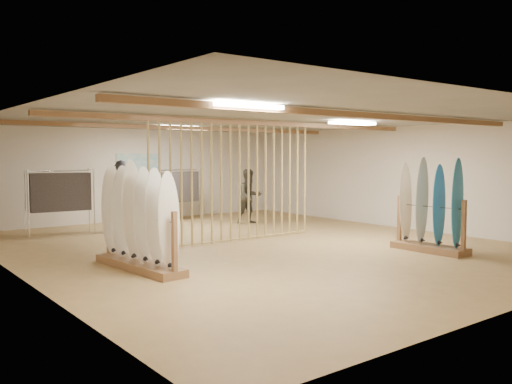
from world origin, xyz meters
TOP-DOWN VIEW (x-y plane):
  - floor at (0.00, 0.00)m, footprint 12.00×12.00m
  - ceiling at (0.00, 0.00)m, footprint 12.00×12.00m
  - wall_back at (0.00, 6.00)m, footprint 12.00×0.00m
  - wall_left at (-5.00, 0.00)m, footprint 0.00×12.00m
  - wall_right at (5.00, 0.00)m, footprint 0.00×12.00m
  - ceiling_slats at (0.00, 0.00)m, footprint 9.50×6.12m
  - light_panels at (0.00, 0.00)m, footprint 1.20×0.35m
  - bamboo_partition at (0.00, 0.80)m, footprint 4.45×0.05m
  - poster at (0.00, 5.98)m, footprint 1.40×0.03m
  - rack_left at (-3.14, -0.69)m, footprint 0.72×2.35m
  - rack_right at (2.44, -2.78)m, footprint 0.56×1.64m
  - clothing_rack_a at (-2.95, 4.22)m, footprint 1.57×0.48m
  - clothing_rack_b at (0.77, 4.92)m, footprint 1.49×0.59m
  - shopper_a at (-1.44, 3.95)m, footprint 0.94×0.84m
  - shopper_b at (2.19, 3.16)m, footprint 0.95×0.78m

SIDE VIEW (x-z plane):
  - floor at x=0.00m, z-range 0.00..0.00m
  - rack_left at x=-3.14m, z-range -0.29..1.57m
  - rack_right at x=2.44m, z-range -0.31..1.58m
  - shopper_b at x=2.19m, z-range 0.00..1.81m
  - clothing_rack_b at x=0.77m, z-range 0.24..1.86m
  - shopper_a at x=-1.44m, z-range 0.00..2.13m
  - clothing_rack_a at x=-2.95m, z-range 0.25..1.93m
  - bamboo_partition at x=0.00m, z-range 0.01..2.79m
  - wall_back at x=0.00m, z-range -4.60..7.40m
  - wall_left at x=-5.00m, z-range -4.60..7.40m
  - wall_right at x=5.00m, z-range -4.60..7.40m
  - poster at x=0.00m, z-range 1.15..2.05m
  - ceiling_slats at x=0.00m, z-range 2.67..2.77m
  - light_panels at x=0.00m, z-range 2.71..2.77m
  - ceiling at x=0.00m, z-range 2.80..2.80m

